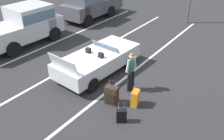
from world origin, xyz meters
TOP-DOWN VIEW (x-y plane):
  - ground_plane at (0.00, 0.00)m, footprint 80.00×80.00m
  - lot_line_near at (0.00, -1.28)m, footprint 18.00×0.12m
  - lot_line_mid at (0.00, 1.42)m, footprint 18.00×0.12m
  - lot_line_far at (0.00, 4.12)m, footprint 18.00×0.12m
  - convertible_car at (0.20, -0.01)m, footprint 4.23×2.01m
  - suitcase_large_black at (-1.51, -1.85)m, footprint 0.36×0.52m
  - suitcase_medium_bright at (-1.08, -2.61)m, footprint 0.45×0.33m
  - suitcase_small_carryon at (-2.11, -2.70)m, footprint 0.37×0.39m
  - traveler_person at (-0.35, -1.95)m, footprint 0.61×0.27m
  - parked_pickup_truck_near at (5.59, 5.30)m, footprint 5.02×2.12m
  - parked_pickup_truck_far at (0.08, 5.34)m, footprint 5.07×2.22m

SIDE VIEW (x-z plane):
  - ground_plane at x=0.00m, z-range 0.00..0.00m
  - lot_line_near at x=0.00m, z-range 0.00..0.00m
  - lot_line_mid at x=0.00m, z-range 0.00..0.00m
  - lot_line_far at x=0.00m, z-range 0.00..0.00m
  - suitcase_small_carryon at x=-2.11m, z-range -0.14..0.64m
  - suitcase_medium_bright at x=-1.08m, z-range -0.12..0.75m
  - suitcase_large_black at x=-1.51m, z-range -0.12..0.86m
  - convertible_car at x=0.20m, z-range -0.17..1.36m
  - traveler_person at x=-0.35m, z-range 0.10..1.76m
  - parked_pickup_truck_near at x=5.59m, z-range 0.06..2.16m
  - parked_pickup_truck_far at x=0.08m, z-range 0.06..2.16m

